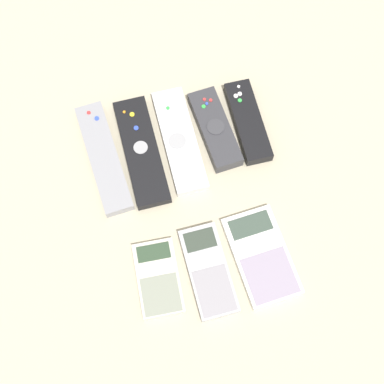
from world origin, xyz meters
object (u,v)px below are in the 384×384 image
remote_4 (248,121)px  remote_3 (215,129)px  remote_1 (141,151)px  calculator_1 (208,271)px  remote_2 (179,140)px  calculator_2 (261,256)px  remote_0 (104,157)px  calculator_0 (158,278)px

remote_4 → remote_3: bearing=-178.4°
remote_1 → remote_4: size_ratio=1.29×
remote_1 → calculator_1: bearing=-76.4°
remote_3 → remote_4: size_ratio=0.98×
remote_2 → calculator_2: 0.25m
remote_2 → remote_3: bearing=3.5°
remote_0 → calculator_0: 0.24m
remote_0 → remote_4: size_ratio=1.33×
remote_3 → calculator_0: (-0.16, -0.24, -0.01)m
remote_2 → calculator_1: bearing=-92.5°
remote_3 → calculator_1: remote_3 is taller
remote_1 → remote_2: (0.07, 0.00, -0.00)m
remote_1 → remote_4: 0.20m
remote_2 → calculator_0: 0.25m
remote_0 → calculator_1: size_ratio=1.43×
remote_1 → remote_3: (0.14, 0.01, 0.00)m
remote_1 → calculator_0: 0.23m
remote_4 → remote_0: bearing=-178.0°
remote_4 → calculator_1: size_ratio=1.07×
remote_3 → calculator_0: bearing=-128.5°
remote_2 → remote_3: (0.07, 0.00, 0.00)m
calculator_0 → calculator_2: bearing=1.2°
remote_2 → calculator_1: 0.24m
remote_4 → calculator_1: 0.28m
calculator_2 → remote_4: bearing=74.8°
remote_1 → calculator_2: size_ratio=1.30×
calculator_0 → calculator_1: bearing=-3.3°
remote_0 → calculator_1: bearing=-66.8°
remote_3 → calculator_2: remote_3 is taller
calculator_0 → calculator_1: size_ratio=0.84×
calculator_1 → calculator_2: 0.09m
calculator_2 → calculator_1: bearing=178.1°
remote_1 → calculator_0: (-0.03, -0.23, -0.00)m
calculator_1 → remote_3: bearing=71.8°
remote_4 → calculator_1: remote_4 is taller
remote_0 → remote_1: (0.07, -0.01, -0.00)m
remote_2 → calculator_0: (-0.10, -0.23, -0.00)m
calculator_0 → calculator_2: (0.17, -0.01, 0.00)m
remote_3 → calculator_2: (0.01, -0.24, -0.00)m
remote_1 → remote_4: bearing=2.4°
remote_0 → calculator_0: (0.04, -0.23, -0.00)m
remote_0 → calculator_2: bearing=-52.1°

